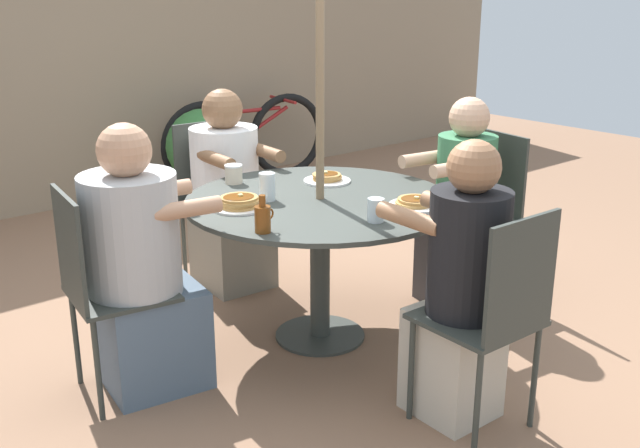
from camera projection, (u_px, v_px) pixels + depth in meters
name	position (u px, v px, depth m)	size (l,w,h in m)	color
ground_plane	(320.00, 336.00, 3.76)	(12.00, 12.00, 0.00)	#8C664C
back_fence	(60.00, 78.00, 5.66)	(10.00, 0.06, 2.00)	gray
patio_table	(320.00, 220.00, 3.57)	(1.28, 1.28, 0.72)	#383D38
umbrella_pole	(320.00, 140.00, 3.45)	(0.04, 0.04, 2.00)	#846B4C
patio_chair_north	(483.00, 205.00, 4.13)	(0.46, 0.46, 0.92)	#333833
diner_north	(460.00, 209.00, 4.05)	(0.51, 0.38, 1.13)	#3D3D42
patio_chair_east	(214.00, 190.00, 4.41)	(0.43, 0.43, 0.92)	#333833
diner_east	(228.00, 199.00, 4.29)	(0.41, 0.55, 1.14)	gray
patio_chair_south	(100.00, 282.00, 3.07)	(0.46, 0.46, 0.92)	#333833
diner_south	(141.00, 274.00, 3.16)	(0.56, 0.45, 1.17)	slate
patio_chair_west	(495.00, 310.00, 2.81)	(0.42, 0.42, 0.92)	#333833
diner_west	(461.00, 293.00, 2.93)	(0.33, 0.52, 1.15)	beige
pancake_plate_a	(327.00, 178.00, 3.83)	(0.24, 0.24, 0.05)	white
pancake_plate_b	(239.00, 203.00, 3.38)	(0.24, 0.24, 0.07)	white
pancake_plate_c	(415.00, 203.00, 3.41)	(0.24, 0.24, 0.05)	white
syrup_bottle	(263.00, 218.00, 3.05)	(0.09, 0.07, 0.16)	brown
coffee_cup	(234.00, 174.00, 3.79)	(0.09, 0.09, 0.10)	beige
drinking_glass_a	(267.00, 187.00, 3.49)	(0.08, 0.08, 0.13)	silver
drinking_glass_b	(376.00, 210.00, 3.19)	(0.07, 0.07, 0.10)	silver
bicycle	(247.00, 139.00, 6.53)	(1.57, 0.44, 0.77)	black
potted_shrub	(204.00, 153.00, 5.84)	(0.59, 0.59, 0.77)	#3D3D3F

